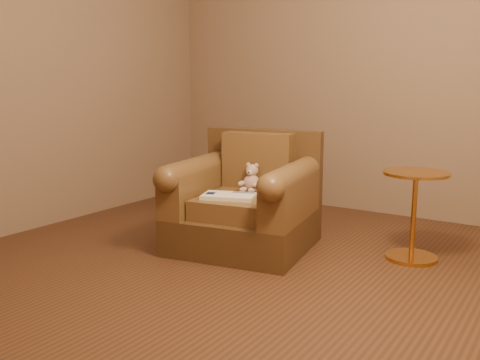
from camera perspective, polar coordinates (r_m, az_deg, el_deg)
The scene contains 5 objects.
floor at distance 3.21m, azimuth 0.82°, elevation -10.49°, with size 4.00×4.00×0.00m, color #4B2C1A.
armchair at distance 3.74m, azimuth 0.62°, elevation -2.50°, with size 1.02×0.98×0.80m.
teddy_bear at distance 3.77m, azimuth 1.18°, elevation -0.05°, with size 0.15×0.17×0.21m.
guidebook at distance 3.56m, azimuth -1.21°, elevation -1.73°, with size 0.40×0.32×0.03m.
side_table at distance 3.64m, azimuth 18.05°, elevation -3.34°, with size 0.42×0.42×0.58m.
Camera 1 is at (1.61, -2.53, 1.16)m, focal length 40.00 mm.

